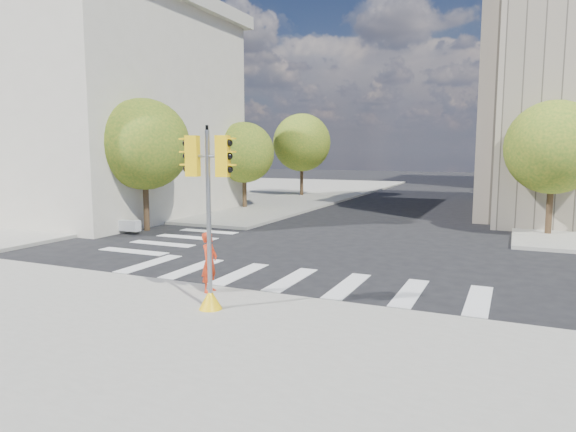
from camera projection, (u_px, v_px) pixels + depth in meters
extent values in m
plane|color=black|center=(317.00, 267.00, 17.47)|extent=(160.00, 160.00, 0.00)
cube|color=gray|center=(52.00, 417.00, 7.49)|extent=(30.00, 14.00, 0.15)
cube|color=gray|center=(218.00, 190.00, 49.08)|extent=(28.00, 40.00, 0.15)
cube|color=beige|center=(64.00, 117.00, 32.00)|extent=(18.00, 14.00, 12.00)
cube|color=#B2AD9E|center=(58.00, 12.00, 31.20)|extent=(19.00, 15.00, 0.80)
cylinder|color=#382616|center=(146.00, 206.00, 25.17)|extent=(0.28, 0.28, 2.45)
sphere|color=#2E621C|center=(144.00, 144.00, 24.78)|extent=(4.40, 4.40, 4.40)
cylinder|color=#382616|center=(245.00, 193.00, 34.25)|extent=(0.28, 0.28, 2.17)
sphere|color=#2E621C|center=(244.00, 152.00, 33.90)|extent=(4.00, 4.00, 4.00)
cylinder|color=#382616|center=(302.00, 181.00, 43.28)|extent=(0.28, 0.28, 2.62)
sphere|color=#2E621C|center=(302.00, 143.00, 42.87)|extent=(4.80, 4.80, 4.80)
cylinder|color=#382616|center=(549.00, 211.00, 23.36)|extent=(0.28, 0.28, 2.38)
sphere|color=#2E621C|center=(553.00, 147.00, 22.99)|extent=(4.20, 4.20, 4.20)
cylinder|color=#382616|center=(539.00, 190.00, 34.23)|extent=(0.28, 0.28, 2.52)
sphere|color=#2E621C|center=(542.00, 143.00, 33.83)|extent=(4.60, 4.60, 4.60)
cylinder|color=#382616|center=(534.00, 182.00, 45.12)|extent=(0.28, 0.28, 2.27)
sphere|color=#2E621C|center=(536.00, 151.00, 44.77)|extent=(4.00, 4.00, 4.00)
cylinder|color=black|center=(559.00, 146.00, 26.41)|extent=(0.12, 0.12, 8.00)
cube|color=black|center=(565.00, 66.00, 25.89)|extent=(0.35, 0.18, 0.22)
cylinder|color=black|center=(546.00, 147.00, 39.10)|extent=(0.12, 0.12, 8.00)
cube|color=black|center=(549.00, 94.00, 38.58)|extent=(0.35, 0.18, 0.22)
cone|color=yellow|center=(210.00, 299.00, 12.31)|extent=(0.56, 0.56, 0.50)
cylinder|color=gray|center=(209.00, 221.00, 12.07)|extent=(0.11, 0.11, 4.26)
cylinder|color=black|center=(207.00, 128.00, 11.79)|extent=(0.07, 0.07, 0.12)
cylinder|color=gray|center=(208.00, 156.00, 11.88)|extent=(0.90, 0.19, 0.06)
cube|color=yellow|center=(193.00, 156.00, 11.98)|extent=(0.33, 0.26, 0.95)
cube|color=yellow|center=(223.00, 156.00, 11.77)|extent=(0.33, 0.26, 0.95)
imported|color=red|center=(209.00, 262.00, 13.73)|extent=(0.46, 0.64, 1.63)
cube|color=silver|center=(89.00, 223.00, 25.15)|extent=(6.00, 0.46, 0.50)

